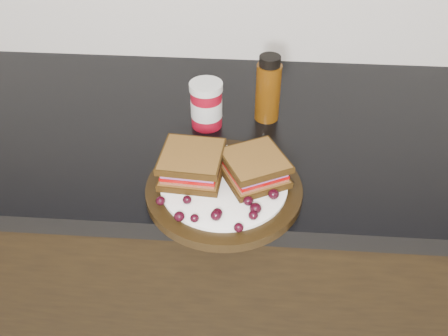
{
  "coord_description": "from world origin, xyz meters",
  "views": [
    {
      "loc": [
        0.13,
        0.82,
        1.51
      ],
      "look_at": [
        0.08,
        1.48,
        0.96
      ],
      "focal_mm": 40.0,
      "sensor_mm": 36.0,
      "label": 1
    }
  ],
  "objects_px": {
    "sandwich_left": "(192,164)",
    "oil_bottle": "(268,88)",
    "condiment_jar": "(206,105)",
    "plate": "(224,190)"
  },
  "relations": [
    {
      "from": "plate",
      "to": "oil_bottle",
      "type": "xyz_separation_m",
      "value": [
        0.07,
        0.25,
        0.06
      ]
    },
    {
      "from": "condiment_jar",
      "to": "oil_bottle",
      "type": "xyz_separation_m",
      "value": [
        0.13,
        0.04,
        0.02
      ]
    },
    {
      "from": "sandwich_left",
      "to": "oil_bottle",
      "type": "bearing_deg",
      "value": 64.46
    },
    {
      "from": "sandwich_left",
      "to": "condiment_jar",
      "type": "xyz_separation_m",
      "value": [
        0.01,
        0.19,
        0.0
      ]
    },
    {
      "from": "plate",
      "to": "condiment_jar",
      "type": "distance_m",
      "value": 0.22
    },
    {
      "from": "plate",
      "to": "oil_bottle",
      "type": "bearing_deg",
      "value": 73.57
    },
    {
      "from": "condiment_jar",
      "to": "plate",
      "type": "bearing_deg",
      "value": -76.23
    },
    {
      "from": "sandwich_left",
      "to": "condiment_jar",
      "type": "relative_size",
      "value": 1.07
    },
    {
      "from": "plate",
      "to": "sandwich_left",
      "type": "relative_size",
      "value": 2.59
    },
    {
      "from": "plate",
      "to": "oil_bottle",
      "type": "height_order",
      "value": "oil_bottle"
    }
  ]
}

